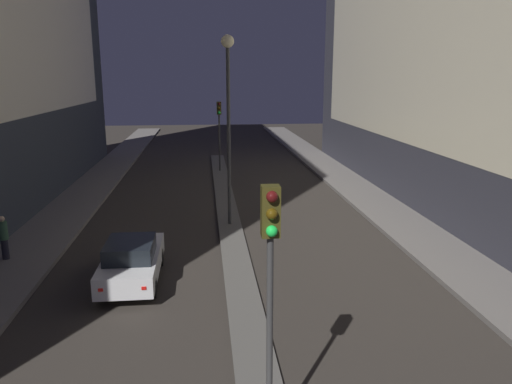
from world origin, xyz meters
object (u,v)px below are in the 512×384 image
at_px(car_left_lane, 132,260).
at_px(pedestrian_on_left_sidewalk, 4,236).
at_px(traffic_light_near, 270,260).
at_px(street_lamp, 228,94).
at_px(traffic_light_mid, 219,121).

xyz_separation_m(car_left_lane, pedestrian_on_left_sidewalk, (-4.93, 2.26, 0.28)).
relative_size(traffic_light_near, car_left_lane, 1.11).
bearing_deg(street_lamp, pedestrian_on_left_sidewalk, -155.79).
xyz_separation_m(street_lamp, car_left_lane, (-3.61, -6.10, -5.28)).
bearing_deg(street_lamp, car_left_lane, -120.62).
height_order(traffic_light_near, street_lamp, street_lamp).
height_order(traffic_light_near, traffic_light_mid, same).
xyz_separation_m(traffic_light_near, pedestrian_on_left_sidewalk, (-8.54, 10.25, -2.65)).
distance_m(traffic_light_near, traffic_light_mid, 27.35).
bearing_deg(traffic_light_near, pedestrian_on_left_sidewalk, 129.80).
xyz_separation_m(traffic_light_near, car_left_lane, (-3.61, 7.99, -2.93)).
relative_size(traffic_light_near, street_lamp, 0.58).
distance_m(traffic_light_near, car_left_lane, 9.25).
bearing_deg(street_lamp, traffic_light_near, -90.00).
bearing_deg(traffic_light_mid, car_left_lane, -100.56).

